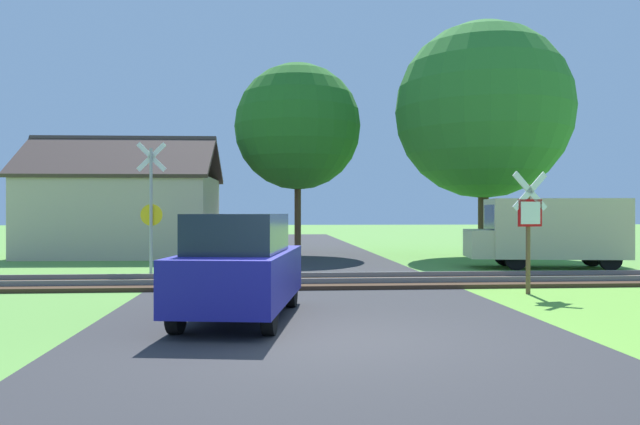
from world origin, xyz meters
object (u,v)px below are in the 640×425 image
Objects in this scene: tree_center at (298,127)px; crossing_sign_far at (151,202)px; stop_sign_near at (529,222)px; mail_truck at (550,230)px; parked_car at (240,266)px; house at (124,213)px; tree_right at (483,111)px.

crossing_sign_far is at bearing -119.83° from tree_center.
mail_truck is at bearing -130.72° from stop_sign_near.
tree_center is 1.95× the size of parked_car.
stop_sign_near is 17.39m from house.
tree_right is at bearing -3.28° from house.
tree_center is at bearing 55.55° from mail_truck.
tree_right reaches higher than mail_truck.
tree_center reaches higher than house.
stop_sign_near is 0.35× the size of house.
house reaches higher than mail_truck.
mail_truck is at bearing -86.59° from tree_right.
parked_car is at bearing -95.87° from tree_center.
house is 0.81× the size of tree_right.
stop_sign_near reaches higher than mail_truck.
house is at bearing 174.88° from tree_right.
house is 0.94× the size of tree_center.
tree_right reaches higher than tree_center.
house is at bearing 74.34° from mail_truck.
crossing_sign_far is 0.41× the size of tree_right.
house is (-11.70, 12.87, 0.18)m from stop_sign_near.
tree_right is at bearing 11.82° from mail_truck.
parked_car is (-6.18, -2.72, -0.69)m from stop_sign_near.
parked_car is (5.52, -15.59, -0.88)m from house.
stop_sign_near is 0.33× the size of tree_center.
tree_center is 16.87m from parked_car.
tree_center reaches higher than stop_sign_near.
house is at bearing 109.02° from crossing_sign_far.
crossing_sign_far is 14.20m from tree_right.
parked_car is at bearing -69.06° from crossing_sign_far.
crossing_sign_far is at bearing -69.66° from house.
crossing_sign_far is 7.97m from house.
crossing_sign_far is 0.76× the size of mail_truck.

